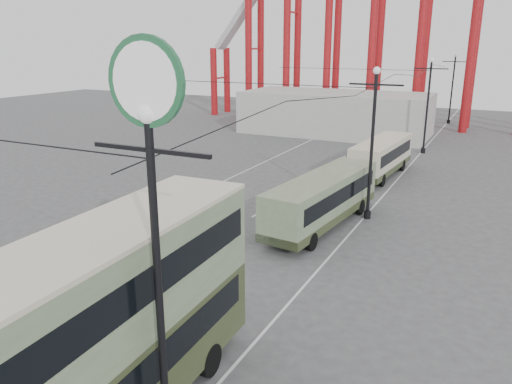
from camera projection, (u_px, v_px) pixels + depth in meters
The scene contains 11 objects.
ground at pixel (93, 341), 18.50m from camera, with size 160.00×160.00×0.00m, color #474749.
road_markings at pixel (284, 198), 35.75m from camera, with size 12.52×120.00×0.01m.
lamp_post_near at pixel (151, 169), 11.29m from camera, with size 3.20×0.44×10.80m.
lamp_post_mid at pixel (372, 145), 30.19m from camera, with size 3.20×0.44×9.32m.
lamp_post_far at pixel (427, 106), 49.04m from camera, with size 3.20×0.44×9.32m.
lamp_post_distant at pixel (452, 89), 67.90m from camera, with size 3.20×0.44×9.32m.
fairground_shed at pixel (335, 113), 60.64m from camera, with size 22.00×10.00×5.00m, color #A8A7A2.
double_decker_bus at pixel (109, 323), 13.44m from camera, with size 3.24×11.28×6.00m.
single_decker_green at pixel (323, 198), 29.70m from camera, with size 3.67×11.17×3.10m.
single_decker_cream at pixel (382, 156), 41.19m from camera, with size 3.14×9.83×3.01m.
pedestrian at pixel (239, 232), 26.71m from camera, with size 0.68×0.45×1.86m, color black.
Camera 1 is at (12.64, -11.74, 10.58)m, focal length 35.00 mm.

